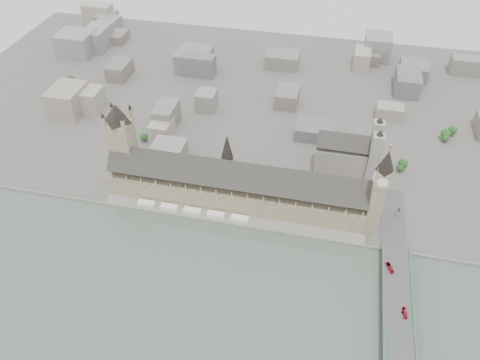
% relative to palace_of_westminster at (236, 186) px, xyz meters
% --- Properties ---
extents(ground, '(900.00, 900.00, 0.00)m').
position_rel_palace_of_westminster_xyz_m(ground, '(0.00, -19.70, -22.71)').
color(ground, '#595651').
rests_on(ground, ground).
extents(embankment_wall, '(600.00, 1.50, 3.00)m').
position_rel_palace_of_westminster_xyz_m(embankment_wall, '(0.00, -34.70, -21.21)').
color(embankment_wall, gray).
rests_on(embankment_wall, ground).
extents(river_terrace, '(270.00, 15.00, 2.00)m').
position_rel_palace_of_westminster_xyz_m(river_terrace, '(0.00, -27.20, -21.71)').
color(river_terrace, gray).
rests_on(river_terrace, ground).
extents(terrace_tents, '(118.00, 7.00, 4.00)m').
position_rel_palace_of_westminster_xyz_m(terrace_tents, '(-40.00, -26.70, -18.71)').
color(terrace_tents, white).
rests_on(terrace_tents, river_terrace).
extents(palace_of_westminster, '(265.00, 40.73, 55.44)m').
position_rel_palace_of_westminster_xyz_m(palace_of_westminster, '(0.00, 0.00, 0.00)').
color(palace_of_westminster, '#9D856A').
rests_on(palace_of_westminster, ground).
extents(elizabeth_tower, '(17.00, 17.00, 107.50)m').
position_rel_palace_of_westminster_xyz_m(elizabeth_tower, '(138.00, -11.70, 35.38)').
color(elizabeth_tower, '#9D856A').
rests_on(elizabeth_tower, ground).
extents(victoria_tower, '(30.00, 30.00, 100.00)m').
position_rel_palace_of_westminster_xyz_m(victoria_tower, '(-122.00, 6.30, 32.50)').
color(victoria_tower, '#9D856A').
rests_on(victoria_tower, ground).
extents(central_tower, '(13.00, 13.00, 48.00)m').
position_rel_palace_of_westminster_xyz_m(central_tower, '(-10.00, 6.30, 35.21)').
color(central_tower, gray).
rests_on(central_tower, ground).
extents(westminster_bridge, '(25.00, 325.00, 10.25)m').
position_rel_palace_of_westminster_xyz_m(westminster_bridge, '(162.00, -107.20, -17.58)').
color(westminster_bridge, '#474749').
rests_on(westminster_bridge, ground).
extents(westminster_abbey, '(68.00, 36.00, 64.00)m').
position_rel_palace_of_westminster_xyz_m(westminster_abbey, '(110.92, 75.30, 2.38)').
color(westminster_abbey, gray).
rests_on(westminster_abbey, ground).
extents(city_skyline_inland, '(720.00, 360.00, 38.00)m').
position_rel_palace_of_westminster_xyz_m(city_skyline_inland, '(0.00, 225.30, -3.71)').
color(city_skyline_inland, gray).
rests_on(city_skyline_inland, ground).
extents(park_trees, '(110.00, 30.00, 15.00)m').
position_rel_palace_of_westminster_xyz_m(park_trees, '(-10.00, 40.30, -15.21)').
color(park_trees, '#1C4F1C').
rests_on(park_trees, ground).
extents(red_bus_north, '(6.97, 11.93, 3.27)m').
position_rel_palace_of_westminster_xyz_m(red_bus_north, '(155.41, -64.37, -10.82)').
color(red_bus_north, red).
rests_on(red_bus_north, westminster_bridge).
extents(red_bus_south, '(3.58, 10.87, 2.97)m').
position_rel_palace_of_westminster_xyz_m(red_bus_south, '(166.54, -108.87, -10.97)').
color(red_bus_south, '#B21624').
rests_on(red_bus_south, westminster_bridge).
extents(car_silver, '(3.12, 4.58, 1.43)m').
position_rel_palace_of_westminster_xyz_m(car_silver, '(165.67, -107.14, -11.74)').
color(car_silver, gray).
rests_on(car_silver, westminster_bridge).
extents(car_approach, '(3.51, 6.05, 1.65)m').
position_rel_palace_of_westminster_xyz_m(car_approach, '(166.10, 13.60, -11.63)').
color(car_approach, gray).
rests_on(car_approach, westminster_bridge).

